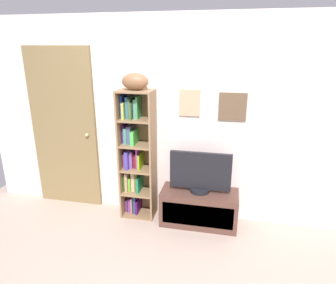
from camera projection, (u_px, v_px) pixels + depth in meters
ground at (152, 276)px, 2.69m from camera, size 5.20×5.20×0.04m
back_wall at (176, 121)px, 3.38m from camera, size 4.80×0.08×2.31m
bookshelf at (135, 156)px, 3.46m from camera, size 0.39×0.29×1.52m
football at (135, 82)px, 3.16m from camera, size 0.29×0.18×0.18m
tv_stand at (199, 207)px, 3.41m from camera, size 0.87×0.37×0.41m
television at (200, 173)px, 3.28m from camera, size 0.68×0.22×0.47m
door at (64, 130)px, 3.66m from camera, size 0.84×0.09×1.98m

